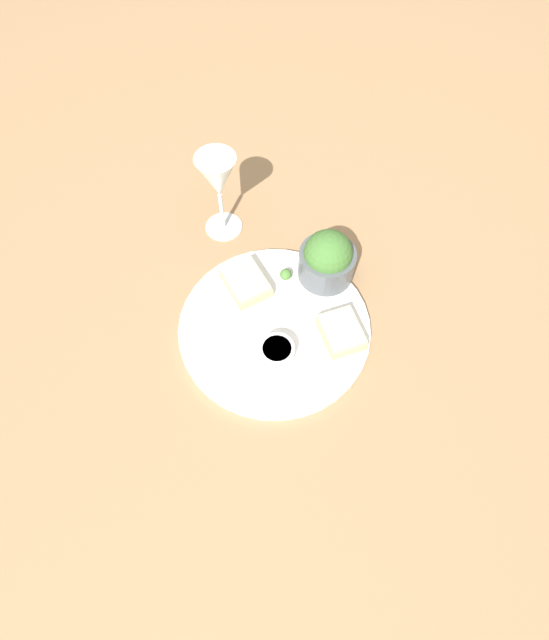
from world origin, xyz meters
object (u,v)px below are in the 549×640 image
(cheese_toast_near, at_px, (246,282))
(cheese_toast_far, at_px, (341,332))
(salad_bowl, at_px, (327,259))
(wine_glass, at_px, (218,180))
(sauce_ramekin, at_px, (275,351))

(cheese_toast_near, bearing_deg, cheese_toast_far, 54.24)
(salad_bowl, xyz_separation_m, wine_glass, (-0.14, -0.19, 0.07))
(cheese_toast_far, xyz_separation_m, wine_glass, (-0.27, -0.20, 0.10))
(salad_bowl, bearing_deg, cheese_toast_near, -83.56)
(sauce_ramekin, height_order, cheese_toast_near, same)
(sauce_ramekin, distance_m, wine_glass, 0.32)
(cheese_toast_near, relative_size, wine_glass, 0.61)
(cheese_toast_near, relative_size, cheese_toast_far, 1.15)
(sauce_ramekin, xyz_separation_m, cheese_toast_far, (-0.03, 0.12, -0.00))
(salad_bowl, relative_size, sauce_ramekin, 1.76)
(cheese_toast_far, relative_size, wine_glass, 0.53)
(cheese_toast_near, bearing_deg, wine_glass, -166.09)
(salad_bowl, height_order, cheese_toast_near, salad_bowl)
(salad_bowl, distance_m, cheese_toast_far, 0.14)
(sauce_ramekin, relative_size, wine_glass, 0.33)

